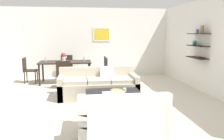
% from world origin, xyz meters
% --- Properties ---
extents(ground_plane, '(18.00, 18.00, 0.00)m').
position_xyz_m(ground_plane, '(0.00, 0.00, 0.00)').
color(ground_plane, beige).
extents(back_wall_unit, '(8.40, 0.09, 2.70)m').
position_xyz_m(back_wall_unit, '(0.30, 3.53, 1.35)').
color(back_wall_unit, silver).
rests_on(back_wall_unit, ground).
extents(right_wall_shelf_unit, '(0.34, 8.20, 2.70)m').
position_xyz_m(right_wall_shelf_unit, '(3.03, 0.60, 1.35)').
color(right_wall_shelf_unit, silver).
rests_on(right_wall_shelf_unit, ground).
extents(sofa_beige, '(2.11, 0.90, 0.78)m').
position_xyz_m(sofa_beige, '(-0.08, 0.34, 0.29)').
color(sofa_beige, '#B2A893').
rests_on(sofa_beige, ground).
extents(loveseat_white, '(1.48, 0.90, 0.78)m').
position_xyz_m(loveseat_white, '(0.12, -2.06, 0.29)').
color(loveseat_white, silver).
rests_on(loveseat_white, ground).
extents(coffee_table, '(1.25, 0.97, 0.38)m').
position_xyz_m(coffee_table, '(0.19, -0.75, 0.19)').
color(coffee_table, black).
rests_on(coffee_table, ground).
extents(decorative_bowl, '(0.30, 0.30, 0.08)m').
position_xyz_m(decorative_bowl, '(0.25, -0.79, 0.42)').
color(decorative_bowl, '#99844C').
rests_on(decorative_bowl, coffee_table).
extents(candle_jar, '(0.09, 0.09, 0.08)m').
position_xyz_m(candle_jar, '(0.45, -0.67, 0.42)').
color(candle_jar, silver).
rests_on(candle_jar, coffee_table).
extents(dining_table, '(1.76, 0.89, 0.75)m').
position_xyz_m(dining_table, '(-1.07, 2.25, 0.68)').
color(dining_table, black).
rests_on(dining_table, ground).
extents(dining_chair_right_near, '(0.44, 0.44, 0.88)m').
position_xyz_m(dining_chair_right_near, '(0.22, 2.05, 0.50)').
color(dining_chair_right_near, black).
rests_on(dining_chair_right_near, ground).
extents(dining_chair_foot, '(0.44, 0.44, 0.88)m').
position_xyz_m(dining_chair_foot, '(-1.07, 1.40, 0.50)').
color(dining_chair_foot, black).
rests_on(dining_chair_foot, ground).
extents(dining_chair_right_far, '(0.44, 0.44, 0.88)m').
position_xyz_m(dining_chair_right_far, '(0.22, 2.45, 0.50)').
color(dining_chair_right_far, black).
rests_on(dining_chair_right_far, ground).
extents(dining_chair_left_far, '(0.44, 0.44, 0.88)m').
position_xyz_m(dining_chair_left_far, '(-2.36, 2.45, 0.50)').
color(dining_chair_left_far, black).
rests_on(dining_chair_left_far, ground).
extents(dining_chair_head, '(0.44, 0.44, 0.88)m').
position_xyz_m(dining_chair_head, '(-1.07, 3.10, 0.50)').
color(dining_chair_head, black).
rests_on(dining_chair_head, ground).
extents(wine_glass_head, '(0.07, 0.07, 0.15)m').
position_xyz_m(wine_glass_head, '(-1.07, 2.63, 0.86)').
color(wine_glass_head, silver).
rests_on(wine_glass_head, dining_table).
extents(wine_glass_right_near, '(0.07, 0.07, 0.16)m').
position_xyz_m(wine_glass_right_near, '(-0.41, 2.14, 0.86)').
color(wine_glass_right_near, silver).
rests_on(wine_glass_right_near, dining_table).
extents(wine_glass_right_far, '(0.07, 0.07, 0.16)m').
position_xyz_m(wine_glass_right_far, '(-0.41, 2.36, 0.86)').
color(wine_glass_right_far, silver).
rests_on(wine_glass_right_far, dining_table).
extents(wine_glass_foot, '(0.07, 0.07, 0.16)m').
position_xyz_m(wine_glass_foot, '(-1.07, 1.87, 0.86)').
color(wine_glass_foot, silver).
rests_on(wine_glass_foot, dining_table).
extents(wine_glass_left_far, '(0.07, 0.07, 0.14)m').
position_xyz_m(wine_glass_left_far, '(-1.73, 2.36, 0.85)').
color(wine_glass_left_far, silver).
rests_on(wine_glass_left_far, dining_table).
extents(centerpiece_vase, '(0.16, 0.16, 0.31)m').
position_xyz_m(centerpiece_vase, '(-1.13, 2.29, 0.93)').
color(centerpiece_vase, silver).
rests_on(centerpiece_vase, dining_table).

